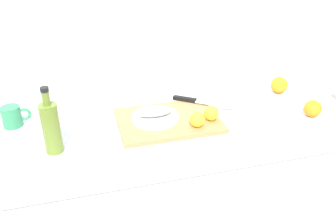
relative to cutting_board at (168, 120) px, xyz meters
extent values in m
cube|color=white|center=(0.05, 0.29, 0.34)|extent=(3.20, 0.05, 2.50)
cube|color=white|center=(0.05, -0.03, -0.48)|extent=(2.00, 0.58, 0.86)
cube|color=silver|center=(0.05, -0.03, -0.03)|extent=(2.00, 0.60, 0.04)
cube|color=tan|center=(0.00, 0.00, 0.00)|extent=(0.42, 0.31, 0.02)
cylinder|color=white|center=(-0.05, 0.01, 0.02)|extent=(0.20, 0.20, 0.01)
ellipsoid|color=#999E99|center=(-0.05, 0.01, 0.04)|extent=(0.15, 0.06, 0.04)
cube|color=silver|center=(0.24, 0.06, 0.02)|extent=(0.17, 0.14, 0.00)
cube|color=black|center=(0.12, 0.15, 0.02)|extent=(0.10, 0.08, 0.02)
sphere|color=yellow|center=(0.17, -0.06, 0.04)|extent=(0.06, 0.06, 0.06)
sphere|color=yellow|center=(0.09, -0.10, 0.04)|extent=(0.06, 0.06, 0.06)
cylinder|color=olive|center=(-0.46, -0.10, 0.08)|extent=(0.06, 0.06, 0.19)
cylinder|color=olive|center=(-0.46, -0.10, 0.20)|extent=(0.03, 0.03, 0.05)
cylinder|color=black|center=(-0.46, -0.10, 0.24)|extent=(0.03, 0.03, 0.02)
cylinder|color=#338C59|center=(-0.63, 0.14, 0.03)|extent=(0.08, 0.08, 0.09)
torus|color=#338C59|center=(-0.58, 0.14, 0.04)|extent=(0.06, 0.01, 0.06)
sphere|color=orange|center=(0.62, 0.15, 0.03)|extent=(0.08, 0.08, 0.08)
sphere|color=orange|center=(0.62, -0.11, 0.03)|extent=(0.07, 0.07, 0.07)
camera|label=1|loc=(-0.34, -1.23, 0.69)|focal=36.60mm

